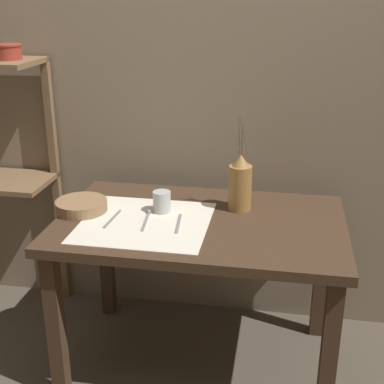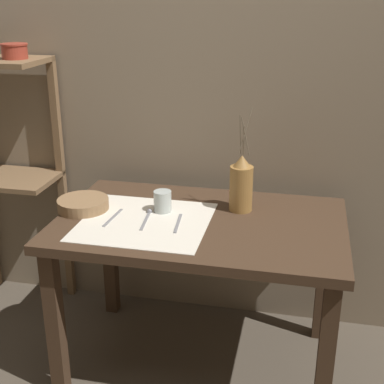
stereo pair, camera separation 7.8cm
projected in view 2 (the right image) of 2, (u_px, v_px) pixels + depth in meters
The scene contains 12 objects.
ground_plane at pixel (199, 360), 2.44m from camera, with size 12.00×12.00×0.00m, color brown.
stone_wall_back at pixel (222, 80), 2.45m from camera, with size 7.00×0.06×2.40m.
wooden_table at pixel (200, 241), 2.23m from camera, with size 1.18×0.74×0.70m.
wooden_shelf_unit at pixel (6, 141), 2.62m from camera, with size 0.49×0.32×1.29m.
linen_cloth at pixel (145, 221), 2.17m from camera, with size 0.52×0.49×0.00m.
pitcher_with_flowers at pixel (241, 185), 2.25m from camera, with size 0.10×0.10×0.44m.
wooden_bowl at pixel (83, 205), 2.28m from camera, with size 0.22×0.22×0.05m.
glass_tumbler_near at pixel (163, 201), 2.25m from camera, with size 0.08×0.08×0.09m.
fork_outer at pixel (113, 218), 2.20m from camera, with size 0.02×0.18×0.00m.
spoon_outer at pixel (148, 215), 2.22m from camera, with size 0.04×0.19×0.02m.
fork_inner at pixel (178, 223), 2.15m from camera, with size 0.03×0.18×0.00m.
metal_pot_small at pixel (14, 50), 2.40m from camera, with size 0.12×0.12×0.07m.
Camera 2 is at (0.40, -1.97, 1.60)m, focal length 50.00 mm.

